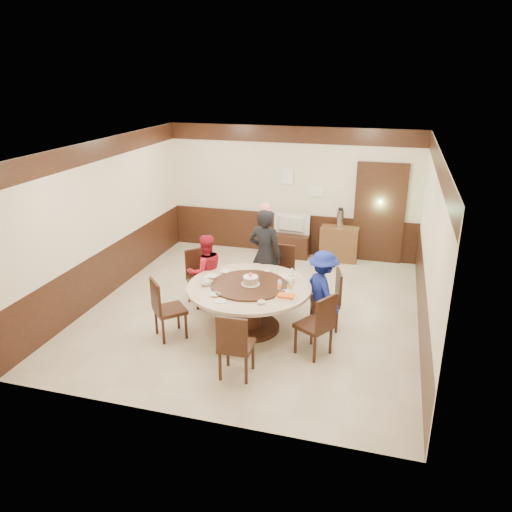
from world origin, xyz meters
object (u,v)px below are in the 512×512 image
(person_red, at_px, (206,272))
(birthday_cake, at_px, (251,280))
(shrimp_platter, at_px, (286,297))
(person_standing, at_px, (265,255))
(thermos, at_px, (340,218))
(tv_stand, at_px, (290,245))
(television, at_px, (291,224))
(person_blue, at_px, (323,290))
(banquet_table, at_px, (249,298))
(side_cabinet, at_px, (339,244))

(person_red, bearing_deg, birthday_cake, 110.66)
(birthday_cake, relative_size, shrimp_platter, 0.96)
(person_standing, relative_size, birthday_cake, 5.96)
(person_red, relative_size, thermos, 3.48)
(tv_stand, distance_m, television, 0.48)
(person_blue, bearing_deg, birthday_cake, 70.91)
(banquet_table, height_order, television, television)
(banquet_table, bearing_deg, shrimp_platter, -24.21)
(banquet_table, bearing_deg, thermos, 74.07)
(person_red, bearing_deg, person_standing, 171.49)
(person_standing, height_order, person_blue, person_standing)
(tv_stand, relative_size, television, 1.05)
(banquet_table, height_order, side_cabinet, banquet_table)
(banquet_table, xyz_separation_m, television, (-0.07, 3.45, 0.20))
(television, bearing_deg, birthday_cake, 97.12)
(banquet_table, distance_m, person_blue, 1.17)
(person_standing, bearing_deg, birthday_cake, 103.53)
(person_red, height_order, shrimp_platter, person_red)
(banquet_table, distance_m, television, 3.45)
(birthday_cake, distance_m, television, 3.46)
(shrimp_platter, bearing_deg, television, 100.98)
(side_cabinet, bearing_deg, person_red, -123.68)
(television, height_order, thermos, thermos)
(person_blue, relative_size, shrimp_platter, 4.30)
(birthday_cake, distance_m, tv_stand, 3.50)
(banquet_table, bearing_deg, person_blue, 19.13)
(shrimp_platter, height_order, side_cabinet, shrimp_platter)
(banquet_table, height_order, thermos, thermos)
(television, xyz_separation_m, thermos, (1.06, 0.03, 0.21))
(person_blue, distance_m, tv_stand, 3.30)
(person_standing, xyz_separation_m, television, (-0.04, 2.35, -0.12))
(shrimp_platter, distance_m, television, 3.81)
(birthday_cake, xyz_separation_m, side_cabinet, (0.97, 3.48, -0.47))
(person_standing, relative_size, thermos, 4.51)
(shrimp_platter, bearing_deg, side_cabinet, 84.77)
(person_standing, distance_m, thermos, 2.59)
(person_standing, relative_size, television, 2.11)
(shrimp_platter, xyz_separation_m, thermos, (0.34, 3.77, 0.16))
(person_red, xyz_separation_m, tv_stand, (0.87, 2.88, -0.41))
(shrimp_platter, height_order, thermos, thermos)
(birthday_cake, relative_size, tv_stand, 0.34)
(person_standing, distance_m, tv_stand, 2.43)
(person_blue, height_order, shrimp_platter, person_blue)
(person_standing, relative_size, side_cabinet, 2.14)
(person_standing, xyz_separation_m, birthday_cake, (0.06, -1.10, -0.01))
(thermos, bearing_deg, shrimp_platter, -95.09)
(television, bearing_deg, banquet_table, 96.67)
(banquet_table, xyz_separation_m, shrimp_platter, (0.66, -0.29, 0.24))
(birthday_cake, height_order, thermos, thermos)
(person_blue, bearing_deg, tv_stand, -18.04)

